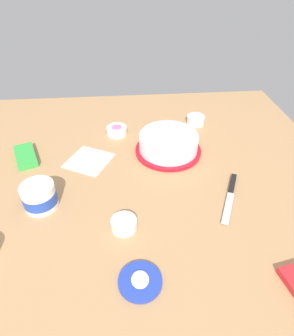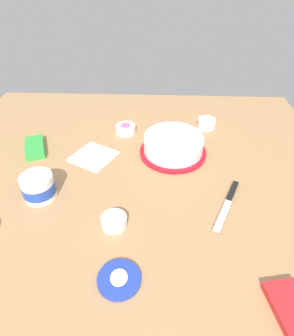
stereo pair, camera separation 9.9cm
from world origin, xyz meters
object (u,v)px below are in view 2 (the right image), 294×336
object	(u,v)px
frosting_tub_lid	(117,279)
paper_napkin	(93,156)
sprinkle_bowl_orange	(207,123)
sprinkle_bowl_blue	(114,221)
frosted_cake	(173,144)
frosting_tub	(38,186)
sprinkle_bowl_pink	(126,128)
candy_box_upper	(292,310)
candy_box_lower	(35,147)
spreading_knife	(229,201)

from	to	relation	value
frosting_tub_lid	paper_napkin	bearing A→B (deg)	17.17
paper_napkin	frosting_tub_lid	bearing A→B (deg)	-162.83
sprinkle_bowl_orange	sprinkle_bowl_blue	bearing A→B (deg)	149.70
frosting_tub_lid	frosted_cake	bearing A→B (deg)	-15.68
frosting_tub	sprinkle_bowl_pink	distance (m)	0.48
sprinkle_bowl_pink	candy_box_upper	world-z (taller)	sprinkle_bowl_pink
candy_box_lower	paper_napkin	distance (m)	0.25
spreading_knife	paper_napkin	xyz separation A→B (m)	(0.23, 0.48, -0.00)
frosting_tub_lid	sprinkle_bowl_orange	xyz separation A→B (m)	(0.76, -0.31, 0.02)
frosted_cake	frosting_tub	size ratio (longest dim) A/B	2.48
sprinkle_bowl_pink	candy_box_upper	xyz separation A→B (m)	(-0.76, -0.45, -0.01)
sprinkle_bowl_pink	paper_napkin	world-z (taller)	sprinkle_bowl_pink
frosting_tub	sprinkle_bowl_blue	xyz separation A→B (m)	(-0.11, -0.26, -0.03)
frosting_tub	sprinkle_bowl_orange	bearing A→B (deg)	-51.64
frosted_cake	candy_box_lower	size ratio (longest dim) A/B	1.78
frosting_tub	paper_napkin	xyz separation A→B (m)	(0.23, -0.13, -0.04)
candy_box_lower	candy_box_upper	world-z (taller)	candy_box_lower
sprinkle_bowl_blue	spreading_knife	bearing A→B (deg)	-73.04
candy_box_upper	paper_napkin	world-z (taller)	candy_box_upper
spreading_knife	paper_napkin	world-z (taller)	spreading_knife
frosting_tub_lid	spreading_knife	size ratio (longest dim) A/B	0.49
candy_box_upper	spreading_knife	bearing A→B (deg)	1.97
frosting_tub	sprinkle_bowl_pink	size ratio (longest dim) A/B	1.19
frosted_cake	candy_box_upper	size ratio (longest dim) A/B	1.95
frosting_tub	spreading_knife	xyz separation A→B (m)	(-0.00, -0.61, -0.04)
sprinkle_bowl_orange	candy_box_upper	size ratio (longest dim) A/B	0.60
frosting_tub_lid	sprinkle_bowl_pink	size ratio (longest dim) A/B	1.24
sprinkle_bowl_orange	sprinkle_bowl_pink	bearing A→B (deg)	99.25
spreading_knife	sprinkle_bowl_blue	bearing A→B (deg)	106.96
candy_box_lower	paper_napkin	size ratio (longest dim) A/B	0.98
sprinkle_bowl_blue	paper_napkin	xyz separation A→B (m)	(0.34, 0.13, -0.01)
candy_box_upper	paper_napkin	bearing A→B (deg)	33.71
frosting_tub	sprinkle_bowl_orange	xyz separation A→B (m)	(0.47, -0.60, -0.02)
candy_box_upper	paper_napkin	distance (m)	0.80
spreading_knife	sprinkle_bowl_orange	xyz separation A→B (m)	(0.48, 0.01, 0.02)
sprinkle_bowl_pink	candy_box_lower	xyz separation A→B (m)	(-0.15, 0.35, -0.01)
frosting_tub_lid	candy_box_upper	world-z (taller)	candy_box_upper
sprinkle_bowl_blue	paper_napkin	bearing A→B (deg)	20.70
sprinkle_bowl_pink	sprinkle_bowl_orange	xyz separation A→B (m)	(0.06, -0.36, 0.00)
frosted_cake	sprinkle_bowl_blue	bearing A→B (deg)	153.64
spreading_knife	candy_box_lower	size ratio (longest dim) A/B	1.51
frosted_cake	frosting_tub_lid	xyz separation A→B (m)	(-0.55, 0.15, -0.04)
frosting_tub	spreading_knife	bearing A→B (deg)	-90.25
sprinkle_bowl_orange	frosted_cake	bearing A→B (deg)	143.59
frosted_cake	paper_napkin	size ratio (longest dim) A/B	1.74
sprinkle_bowl_blue	candy_box_upper	size ratio (longest dim) A/B	0.57
candy_box_lower	candy_box_upper	size ratio (longest dim) A/B	1.10
spreading_knife	sprinkle_bowl_pink	distance (m)	0.56
frosted_cake	frosting_tub_lid	bearing A→B (deg)	164.32
frosting_tub_lid	candy_box_lower	bearing A→B (deg)	36.20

